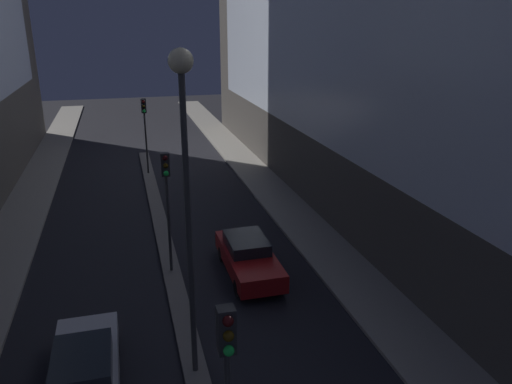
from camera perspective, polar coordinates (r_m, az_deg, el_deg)
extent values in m
cube|color=#66605B|center=(23.26, -10.33, -5.89)|extent=(0.71, 34.19, 0.14)
cube|color=#2D2D2D|center=(9.09, -3.42, -15.49)|extent=(0.32, 0.28, 0.90)
sphere|color=#4C0F0F|center=(8.77, -3.21, -14.52)|extent=(0.20, 0.20, 0.20)
sphere|color=#4C380A|center=(8.94, -3.17, -16.12)|extent=(0.20, 0.20, 0.20)
sphere|color=#1EEA4C|center=(9.12, -3.13, -17.67)|extent=(0.20, 0.20, 0.20)
cylinder|color=#383838|center=(19.95, -9.93, -3.68)|extent=(0.12, 0.12, 4.01)
cube|color=#2D2D2D|center=(19.15, -10.34, 3.12)|extent=(0.32, 0.28, 0.90)
sphere|color=#4C0F0F|center=(18.90, -10.34, 3.85)|extent=(0.20, 0.20, 0.20)
sphere|color=#4C380A|center=(18.98, -10.29, 2.98)|extent=(0.20, 0.20, 0.20)
sphere|color=#1EEA4C|center=(19.06, -10.24, 2.11)|extent=(0.20, 0.20, 0.20)
cylinder|color=#383838|center=(33.47, -12.42, 5.44)|extent=(0.12, 0.12, 4.01)
cube|color=#2D2D2D|center=(33.00, -12.73, 9.58)|extent=(0.32, 0.28, 0.90)
sphere|color=#4C0F0F|center=(32.78, -12.75, 10.05)|extent=(0.20, 0.20, 0.20)
sphere|color=#4C380A|center=(32.82, -12.71, 9.53)|extent=(0.20, 0.20, 0.20)
sphere|color=#1EEA4C|center=(32.87, -12.67, 9.02)|extent=(0.20, 0.20, 0.20)
cylinder|color=#383838|center=(13.26, -7.66, -4.90)|extent=(0.16, 0.16, 8.53)
sphere|color=#F9EAB2|center=(12.18, -8.60, 14.60)|extent=(0.61, 0.61, 0.61)
cube|color=#B2B2B7|center=(15.21, -18.94, -18.96)|extent=(1.77, 4.75, 0.64)
cube|color=black|center=(14.58, -19.27, -17.98)|extent=(1.51, 2.14, 0.53)
cylinder|color=black|center=(16.67, -21.35, -16.91)|extent=(0.22, 0.64, 0.64)
cylinder|color=black|center=(16.53, -15.78, -16.57)|extent=(0.22, 0.64, 0.64)
cube|color=maroon|center=(20.18, -0.83, -7.72)|extent=(1.81, 4.74, 0.70)
cube|color=black|center=(20.24, -1.09, -5.81)|extent=(1.54, 2.13, 0.46)
cube|color=red|center=(22.13, -3.97, -5.15)|extent=(0.14, 0.04, 0.10)
cube|color=red|center=(22.39, -0.78, -4.81)|extent=(0.14, 0.04, 0.10)
cylinder|color=black|center=(21.46, -3.89, -7.09)|extent=(0.22, 0.64, 0.64)
cylinder|color=black|center=(21.79, 0.24, -6.62)|extent=(0.22, 0.64, 0.64)
cylinder|color=black|center=(18.92, -2.07, -10.88)|extent=(0.22, 0.64, 0.64)
cylinder|color=black|center=(19.29, 2.61, -10.26)|extent=(0.22, 0.64, 0.64)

